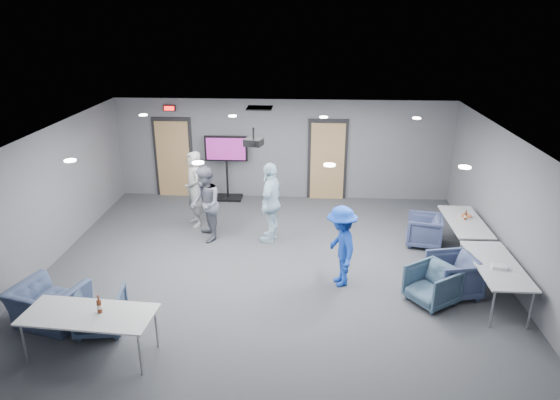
# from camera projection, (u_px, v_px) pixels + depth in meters

# --- Properties ---
(floor) EXTENTS (9.00, 9.00, 0.00)m
(floor) POSITION_uv_depth(u_px,v_px,m) (273.00, 265.00, 10.18)
(floor) COLOR #313438
(floor) RESTS_ON ground
(ceiling) EXTENTS (9.00, 9.00, 0.00)m
(ceiling) POSITION_uv_depth(u_px,v_px,m) (272.00, 135.00, 9.22)
(ceiling) COLOR silver
(ceiling) RESTS_ON wall_back
(wall_back) EXTENTS (9.00, 0.02, 2.70)m
(wall_back) POSITION_uv_depth(u_px,v_px,m) (283.00, 150.00, 13.43)
(wall_back) COLOR slate
(wall_back) RESTS_ON floor
(wall_front) EXTENTS (9.00, 0.02, 2.70)m
(wall_front) POSITION_uv_depth(u_px,v_px,m) (248.00, 324.00, 5.97)
(wall_front) COLOR slate
(wall_front) RESTS_ON floor
(wall_left) EXTENTS (0.02, 8.00, 2.70)m
(wall_left) POSITION_uv_depth(u_px,v_px,m) (48.00, 198.00, 9.94)
(wall_left) COLOR slate
(wall_left) RESTS_ON floor
(wall_right) EXTENTS (0.02, 8.00, 2.70)m
(wall_right) POSITION_uv_depth(u_px,v_px,m) (509.00, 208.00, 9.46)
(wall_right) COLOR slate
(wall_right) RESTS_ON floor
(door_left) EXTENTS (1.06, 0.17, 2.24)m
(door_left) POSITION_uv_depth(u_px,v_px,m) (174.00, 158.00, 13.65)
(door_left) COLOR black
(door_left) RESTS_ON wall_back
(door_right) EXTENTS (1.06, 0.17, 2.24)m
(door_right) POSITION_uv_depth(u_px,v_px,m) (327.00, 161.00, 13.42)
(door_right) COLOR black
(door_right) RESTS_ON wall_back
(exit_sign) EXTENTS (0.32, 0.08, 0.16)m
(exit_sign) POSITION_uv_depth(u_px,v_px,m) (169.00, 108.00, 13.14)
(exit_sign) COLOR black
(exit_sign) RESTS_ON wall_back
(hvac_diffuser) EXTENTS (0.60, 0.60, 0.03)m
(hvac_diffuser) POSITION_uv_depth(u_px,v_px,m) (260.00, 108.00, 11.86)
(hvac_diffuser) COLOR black
(hvac_diffuser) RESTS_ON ceiling
(downlights) EXTENTS (6.18, 3.78, 0.02)m
(downlights) POSITION_uv_depth(u_px,v_px,m) (272.00, 136.00, 9.22)
(downlights) COLOR white
(downlights) RESTS_ON ceiling
(person_a) EXTENTS (0.69, 0.79, 1.81)m
(person_a) POSITION_uv_depth(u_px,v_px,m) (194.00, 189.00, 11.77)
(person_a) COLOR #949795
(person_a) RESTS_ON floor
(person_b) EXTENTS (0.88, 0.99, 1.70)m
(person_b) POSITION_uv_depth(u_px,v_px,m) (205.00, 204.00, 11.01)
(person_b) COLOR slate
(person_b) RESTS_ON floor
(person_c) EXTENTS (0.67, 1.14, 1.81)m
(person_c) POSITION_uv_depth(u_px,v_px,m) (271.00, 202.00, 10.97)
(person_c) COLOR #C3E6FA
(person_c) RESTS_ON floor
(person_d) EXTENTS (0.79, 1.11, 1.56)m
(person_d) POSITION_uv_depth(u_px,v_px,m) (341.00, 246.00, 9.21)
(person_d) COLOR #1A3FAB
(person_d) RESTS_ON floor
(chair_right_a) EXTENTS (0.89, 0.88, 0.68)m
(chair_right_a) POSITION_uv_depth(u_px,v_px,m) (424.00, 230.00, 10.93)
(chair_right_a) COLOR #3B4466
(chair_right_a) RESTS_ON floor
(chair_right_b) EXTENTS (0.98, 0.96, 0.76)m
(chair_right_b) POSITION_uv_depth(u_px,v_px,m) (454.00, 275.00, 9.01)
(chair_right_b) COLOR #3C4869
(chair_right_b) RESTS_ON floor
(chair_right_c) EXTENTS (1.04, 1.04, 0.69)m
(chair_right_c) POSITION_uv_depth(u_px,v_px,m) (432.00, 285.00, 8.76)
(chair_right_c) COLOR #3B5267
(chair_right_c) RESTS_ON floor
(chair_front_a) EXTENTS (0.85, 0.86, 0.69)m
(chair_front_a) POSITION_uv_depth(u_px,v_px,m) (100.00, 311.00, 8.00)
(chair_front_a) COLOR #394A63
(chair_front_a) RESTS_ON floor
(chair_front_b) EXTENTS (1.28, 1.19, 0.69)m
(chair_front_b) POSITION_uv_depth(u_px,v_px,m) (49.00, 305.00, 8.15)
(chair_front_b) COLOR #3C4968
(chair_front_b) RESTS_ON floor
(table_right_a) EXTENTS (0.73, 1.75, 0.73)m
(table_right_a) POSITION_uv_depth(u_px,v_px,m) (465.00, 223.00, 10.46)
(table_right_a) COLOR #ABADB0
(table_right_a) RESTS_ON floor
(table_right_b) EXTENTS (0.76, 1.83, 0.73)m
(table_right_b) POSITION_uv_depth(u_px,v_px,m) (497.00, 266.00, 8.69)
(table_right_b) COLOR #ABADB0
(table_right_b) RESTS_ON floor
(table_front_left) EXTENTS (1.96, 0.93, 0.73)m
(table_front_left) POSITION_uv_depth(u_px,v_px,m) (89.00, 316.00, 7.27)
(table_front_left) COLOR #ABADB0
(table_front_left) RESTS_ON floor
(bottle_front) EXTENTS (0.07, 0.07, 0.28)m
(bottle_front) POSITION_uv_depth(u_px,v_px,m) (99.00, 306.00, 7.25)
(bottle_front) COLOR #5B240F
(bottle_front) RESTS_ON table_front_left
(bottle_right) EXTENTS (0.06, 0.06, 0.22)m
(bottle_right) POSITION_uv_depth(u_px,v_px,m) (466.00, 216.00, 10.48)
(bottle_right) COLOR #5B240F
(bottle_right) RESTS_ON table_right_a
(snack_box) EXTENTS (0.20, 0.15, 0.04)m
(snack_box) POSITION_uv_depth(u_px,v_px,m) (466.00, 216.00, 10.65)
(snack_box) COLOR #C86032
(snack_box) RESTS_ON table_right_a
(wrapper) EXTENTS (0.27, 0.21, 0.06)m
(wrapper) POSITION_uv_depth(u_px,v_px,m) (499.00, 267.00, 8.52)
(wrapper) COLOR silver
(wrapper) RESTS_ON table_right_b
(tv_stand) EXTENTS (1.15, 0.55, 1.76)m
(tv_stand) POSITION_uv_depth(u_px,v_px,m) (227.00, 164.00, 13.40)
(tv_stand) COLOR black
(tv_stand) RESTS_ON floor
(projector) EXTENTS (0.41, 0.37, 0.36)m
(projector) POSITION_uv_depth(u_px,v_px,m) (254.00, 142.00, 9.93)
(projector) COLOR black
(projector) RESTS_ON ceiling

